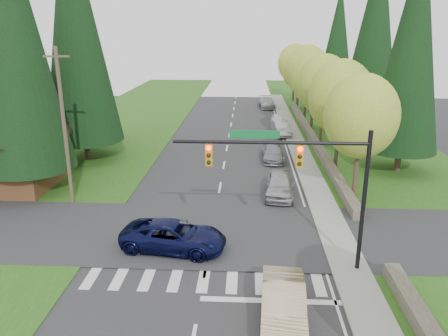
# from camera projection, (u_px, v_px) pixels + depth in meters

# --- Properties ---
(ground) EXTENTS (120.00, 120.00, 0.00)m
(ground) POSITION_uv_depth(u_px,v_px,m) (195.00, 326.00, 16.84)
(ground) COLOR #28282B
(ground) RESTS_ON ground
(grass_east) EXTENTS (14.00, 110.00, 0.06)m
(grass_east) POSITION_uv_depth(u_px,v_px,m) (384.00, 171.00, 35.21)
(grass_east) COLOR #234E14
(grass_east) RESTS_ON ground
(grass_west) EXTENTS (14.00, 110.00, 0.06)m
(grass_west) POSITION_uv_depth(u_px,v_px,m) (68.00, 166.00, 36.50)
(grass_west) COLOR #234E14
(grass_west) RESTS_ON ground
(cross_street) EXTENTS (120.00, 8.00, 0.10)m
(cross_street) POSITION_uv_depth(u_px,v_px,m) (212.00, 234.00, 24.45)
(cross_street) COLOR #28282B
(cross_street) RESTS_ON ground
(sidewalk_east) EXTENTS (1.80, 80.00, 0.13)m
(sidewalk_east) POSITION_uv_depth(u_px,v_px,m) (305.00, 162.00, 37.41)
(sidewalk_east) COLOR gray
(sidewalk_east) RESTS_ON ground
(curb_east) EXTENTS (0.20, 80.00, 0.13)m
(curb_east) POSITION_uv_depth(u_px,v_px,m) (295.00, 162.00, 37.45)
(curb_east) COLOR gray
(curb_east) RESTS_ON ground
(stone_wall_north) EXTENTS (0.70, 40.00, 0.70)m
(stone_wall_north) POSITION_uv_depth(u_px,v_px,m) (312.00, 137.00, 44.85)
(stone_wall_north) COLOR #4C4438
(stone_wall_north) RESTS_ON ground
(traffic_signal) EXTENTS (8.70, 0.37, 6.80)m
(traffic_signal) POSITION_uv_depth(u_px,v_px,m) (303.00, 170.00, 19.38)
(traffic_signal) COLOR black
(traffic_signal) RESTS_ON ground
(brown_building) EXTENTS (8.40, 8.40, 5.40)m
(brown_building) POSITION_uv_depth(u_px,v_px,m) (8.00, 145.00, 30.90)
(brown_building) COLOR #4C2D19
(brown_building) RESTS_ON ground
(utility_pole) EXTENTS (1.60, 0.24, 10.00)m
(utility_pole) POSITION_uv_depth(u_px,v_px,m) (64.00, 127.00, 27.17)
(utility_pole) COLOR #473828
(utility_pole) RESTS_ON ground
(decid_tree_0) EXTENTS (4.80, 4.80, 8.37)m
(decid_tree_0) POSITION_uv_depth(u_px,v_px,m) (361.00, 116.00, 28.00)
(decid_tree_0) COLOR #38281C
(decid_tree_0) RESTS_ON ground
(decid_tree_1) EXTENTS (5.20, 5.20, 8.80)m
(decid_tree_1) POSITION_uv_depth(u_px,v_px,m) (341.00, 97.00, 34.59)
(decid_tree_1) COLOR #38281C
(decid_tree_1) RESTS_ON ground
(decid_tree_2) EXTENTS (5.00, 5.00, 8.82)m
(decid_tree_2) POSITION_uv_depth(u_px,v_px,m) (324.00, 85.00, 41.23)
(decid_tree_2) COLOR #38281C
(decid_tree_2) RESTS_ON ground
(decid_tree_3) EXTENTS (5.00, 5.00, 8.55)m
(decid_tree_3) POSITION_uv_depth(u_px,v_px,m) (314.00, 79.00, 47.96)
(decid_tree_3) COLOR #38281C
(decid_tree_3) RESTS_ON ground
(decid_tree_4) EXTENTS (5.40, 5.40, 9.18)m
(decid_tree_4) POSITION_uv_depth(u_px,v_px,m) (307.00, 70.00, 54.50)
(decid_tree_4) COLOR #38281C
(decid_tree_4) RESTS_ON ground
(decid_tree_5) EXTENTS (4.80, 4.80, 8.30)m
(decid_tree_5) POSITION_uv_depth(u_px,v_px,m) (299.00, 69.00, 61.33)
(decid_tree_5) COLOR #38281C
(decid_tree_5) RESTS_ON ground
(decid_tree_6) EXTENTS (5.20, 5.20, 8.86)m
(decid_tree_6) POSITION_uv_depth(u_px,v_px,m) (295.00, 63.00, 67.88)
(decid_tree_6) COLOR #38281C
(decid_tree_6) RESTS_ON ground
(conifer_w_a) EXTENTS (6.12, 6.12, 19.80)m
(conifer_w_a) POSITION_uv_depth(u_px,v_px,m) (13.00, 32.00, 27.53)
(conifer_w_a) COLOR #38281C
(conifer_w_a) RESTS_ON ground
(conifer_w_b) EXTENTS (5.44, 5.44, 17.80)m
(conifer_w_b) POSITION_uv_depth(u_px,v_px,m) (3.00, 46.00, 31.79)
(conifer_w_b) COLOR #38281C
(conifer_w_b) RESTS_ON ground
(conifer_w_c) EXTENTS (6.46, 6.46, 20.80)m
(conifer_w_c) POSITION_uv_depth(u_px,v_px,m) (75.00, 25.00, 34.94)
(conifer_w_c) COLOR #38281C
(conifer_w_c) RESTS_ON ground
(conifer_w_e) EXTENTS (5.78, 5.78, 18.80)m
(conifer_w_e) POSITION_uv_depth(u_px,v_px,m) (79.00, 36.00, 41.05)
(conifer_w_e) COLOR #38281C
(conifer_w_e) RESTS_ON ground
(conifer_e_a) EXTENTS (5.44, 5.44, 17.80)m
(conifer_e_a) POSITION_uv_depth(u_px,v_px,m) (412.00, 45.00, 32.20)
(conifer_e_a) COLOR #38281C
(conifer_e_a) RESTS_ON ground
(conifer_e_b) EXTENTS (6.12, 6.12, 19.80)m
(conifer_e_b) POSITION_uv_depth(u_px,v_px,m) (375.00, 31.00, 45.16)
(conifer_e_b) COLOR #38281C
(conifer_e_b) RESTS_ON ground
(conifer_e_c) EXTENTS (5.10, 5.10, 16.80)m
(conifer_e_c) POSITION_uv_depth(u_px,v_px,m) (338.00, 42.00, 58.99)
(conifer_e_c) COLOR #38281C
(conifer_e_c) RESTS_ON ground
(sedan_champagne) EXTENTS (1.92, 4.87, 1.58)m
(sedan_champagne) POSITION_uv_depth(u_px,v_px,m) (283.00, 305.00, 16.81)
(sedan_champagne) COLOR #D2B58C
(sedan_champagne) RESTS_ON ground
(suv_navy) EXTENTS (5.74, 3.29, 1.51)m
(suv_navy) POSITION_uv_depth(u_px,v_px,m) (174.00, 236.00, 22.49)
(suv_navy) COLOR #0A0E36
(suv_navy) RESTS_ON ground
(parked_car_a) EXTENTS (2.31, 4.85, 1.60)m
(parked_car_a) POSITION_uv_depth(u_px,v_px,m) (280.00, 185.00, 29.79)
(parked_car_a) COLOR #A8A7AC
(parked_car_a) RESTS_ON ground
(parked_car_b) EXTENTS (1.83, 4.45, 1.29)m
(parked_car_b) POSITION_uv_depth(u_px,v_px,m) (273.00, 153.00, 37.98)
(parked_car_b) COLOR gray
(parked_car_b) RESTS_ON ground
(parked_car_c) EXTENTS (2.16, 4.66, 1.48)m
(parked_car_c) POSITION_uv_depth(u_px,v_px,m) (281.00, 128.00, 46.95)
(parked_car_c) COLOR #A2A3A7
(parked_car_c) RESTS_ON ground
(parked_car_d) EXTENTS (1.68, 4.15, 1.41)m
(parked_car_d) POSITION_uv_depth(u_px,v_px,m) (278.00, 120.00, 51.25)
(parked_car_d) COLOR white
(parked_car_d) RESTS_ON ground
(parked_car_e) EXTENTS (2.48, 5.31, 1.50)m
(parked_car_e) POSITION_uv_depth(u_px,v_px,m) (267.00, 103.00, 63.47)
(parked_car_e) COLOR #9A9B9F
(parked_car_e) RESTS_ON ground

